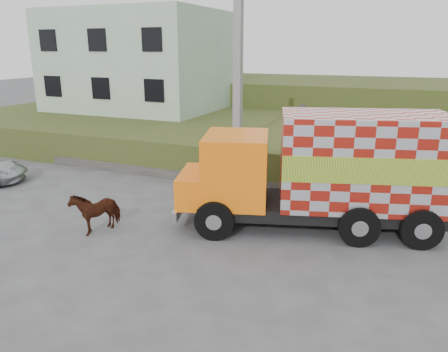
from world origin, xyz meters
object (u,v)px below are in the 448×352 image
at_px(cargo_truck, 326,171).
at_px(cow, 96,210).
at_px(utility_pole, 238,81).
at_px(pedestrian, 301,128).

relative_size(cargo_truck, cow, 5.62).
distance_m(utility_pole, cargo_truck, 5.67).
height_order(cow, pedestrian, pedestrian).
distance_m(utility_pole, pedestrian, 3.00).
xyz_separation_m(cow, pedestrian, (4.64, 6.28, 1.79)).
relative_size(cargo_truck, pedestrian, 4.55).
height_order(utility_pole, cow, utility_pole).
bearing_deg(utility_pole, pedestrian, 4.59).
height_order(utility_pole, cargo_truck, utility_pole).
bearing_deg(pedestrian, cargo_truck, 117.15).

